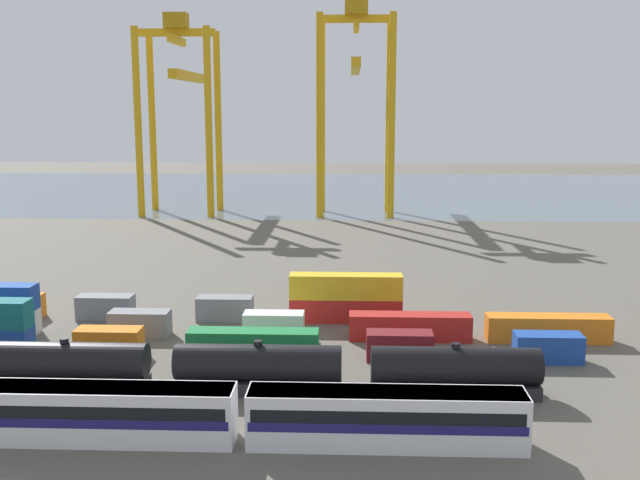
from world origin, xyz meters
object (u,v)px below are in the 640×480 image
(passenger_train, at_px, (98,411))
(shipping_container_3, at_px, (253,344))
(freight_tank_row, at_px, (161,367))
(gantry_crane_central, at_px, (356,86))
(shipping_container_16, at_px, (225,308))
(gantry_crane_west, at_px, (181,94))

(passenger_train, distance_m, shipping_container_3, 19.79)
(freight_tank_row, distance_m, gantry_crane_central, 111.99)
(shipping_container_3, bearing_deg, gantry_crane_central, 84.33)
(shipping_container_3, height_order, gantry_crane_central, gantry_crane_central)
(gantry_crane_central, bearing_deg, shipping_container_3, -95.67)
(shipping_container_3, bearing_deg, shipping_container_16, 110.88)
(gantry_crane_west, xyz_separation_m, gantry_crane_central, (37.97, 0.98, 1.70))
(shipping_container_3, relative_size, gantry_crane_west, 0.28)
(passenger_train, height_order, shipping_container_16, passenger_train)
(shipping_container_3, height_order, shipping_container_16, same)
(gantry_crane_west, distance_m, gantry_crane_central, 38.02)
(passenger_train, relative_size, gantry_crane_west, 1.38)
(shipping_container_3, relative_size, gantry_crane_central, 0.27)
(shipping_container_16, height_order, gantry_crane_west, gantry_crane_west)
(freight_tank_row, height_order, shipping_container_16, freight_tank_row)
(shipping_container_16, xyz_separation_m, gantry_crane_central, (14.52, 87.01, 26.15))
(freight_tank_row, height_order, shipping_container_3, freight_tank_row)
(passenger_train, distance_m, freight_tank_row, 9.52)
(shipping_container_16, bearing_deg, freight_tank_row, -94.62)
(gantry_crane_west, bearing_deg, passenger_train, -80.37)
(passenger_train, distance_m, shipping_container_16, 30.39)
(freight_tank_row, bearing_deg, shipping_container_16, 85.38)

